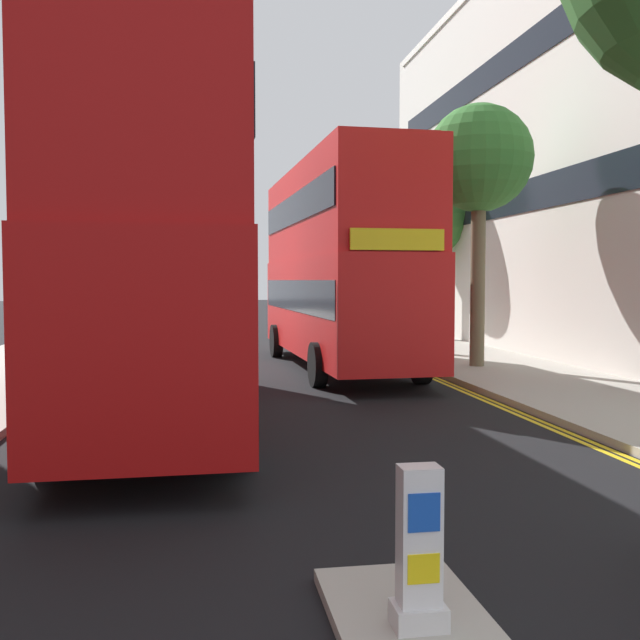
# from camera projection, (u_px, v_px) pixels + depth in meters

# --- Properties ---
(sidewalk_right) EXTENTS (4.00, 80.00, 0.14)m
(sidewalk_right) POSITION_uv_depth(u_px,v_px,m) (526.00, 376.00, 18.02)
(sidewalk_right) COLOR #ADA89E
(sidewalk_right) RESTS_ON ground
(kerb_line_outer) EXTENTS (0.10, 56.00, 0.01)m
(kerb_line_outer) POSITION_uv_depth(u_px,v_px,m) (475.00, 394.00, 15.72)
(kerb_line_outer) COLOR yellow
(kerb_line_outer) RESTS_ON ground
(kerb_line_inner) EXTENTS (0.10, 56.00, 0.01)m
(kerb_line_inner) POSITION_uv_depth(u_px,v_px,m) (468.00, 394.00, 15.69)
(kerb_line_inner) COLOR yellow
(kerb_line_inner) RESTS_ON ground
(traffic_island) EXTENTS (1.10, 2.20, 0.10)m
(traffic_island) POSITION_uv_depth(u_px,v_px,m) (418.00, 634.00, 4.94)
(traffic_island) COLOR #ADA89E
(traffic_island) RESTS_ON ground
(keep_left_bollard) EXTENTS (0.36, 0.28, 1.11)m
(keep_left_bollard) POSITION_uv_depth(u_px,v_px,m) (419.00, 554.00, 4.91)
(keep_left_bollard) COLOR silver
(keep_left_bollard) RESTS_ON traffic_island
(double_decker_bus_away) EXTENTS (2.93, 10.85, 5.64)m
(double_decker_bus_away) POSITION_uv_depth(u_px,v_px,m) (157.00, 247.00, 12.59)
(double_decker_bus_away) COLOR #B20F0F
(double_decker_bus_away) RESTS_ON ground
(double_decker_bus_oncoming) EXTENTS (3.11, 10.89, 5.64)m
(double_decker_bus_oncoming) POSITION_uv_depth(u_px,v_px,m) (338.00, 260.00, 20.07)
(double_decker_bus_oncoming) COLOR red
(double_decker_bus_oncoming) RESTS_ON ground
(pedestrian_far) EXTENTS (0.34, 0.22, 1.62)m
(pedestrian_far) POSITION_uv_depth(u_px,v_px,m) (421.00, 326.00, 23.51)
(pedestrian_far) COLOR #2D2D38
(pedestrian_far) RESTS_ON sidewalk_right
(street_tree_near) EXTENTS (3.05, 3.05, 6.52)m
(street_tree_near) POSITION_uv_depth(u_px,v_px,m) (397.00, 226.00, 34.77)
(street_tree_near) COLOR #6B6047
(street_tree_near) RESTS_ON sidewalk_right
(street_tree_mid) EXTENTS (2.87, 2.87, 7.02)m
(street_tree_mid) POSITION_uv_depth(u_px,v_px,m) (479.00, 162.00, 19.42)
(street_tree_mid) COLOR #6B6047
(street_tree_mid) RESTS_ON sidewalk_right
(street_tree_far) EXTENTS (4.27, 4.27, 7.54)m
(street_tree_far) POSITION_uv_depth(u_px,v_px,m) (424.00, 204.00, 29.01)
(street_tree_far) COLOR #6B6047
(street_tree_far) RESTS_ON sidewalk_right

